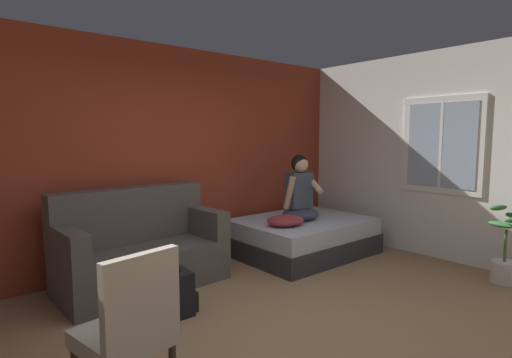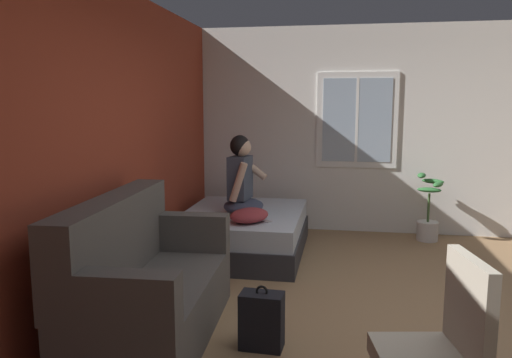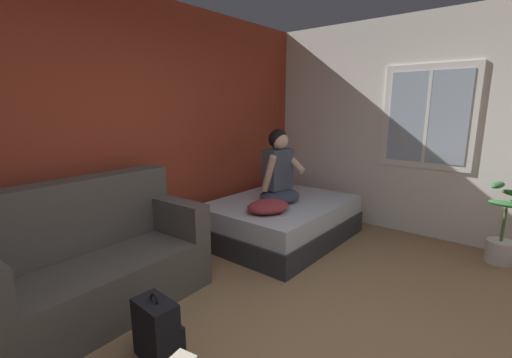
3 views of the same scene
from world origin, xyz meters
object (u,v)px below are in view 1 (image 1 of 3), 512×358
at_px(bed, 302,236).
at_px(couch, 140,250).
at_px(side_chair, 130,327).
at_px(throw_pillow, 286,221).
at_px(backpack, 180,292).
at_px(person_seated, 300,193).
at_px(cell_phone, 297,228).
at_px(potted_plant, 505,256).

relative_size(bed, couch, 1.02).
distance_m(side_chair, throw_pillow, 2.96).
bearing_deg(backpack, side_chair, -130.56).
distance_m(person_seated, cell_phone, 0.61).
height_order(bed, cell_phone, cell_phone).
bearing_deg(backpack, cell_phone, 8.12).
bearing_deg(person_seated, side_chair, -152.10).
bearing_deg(throw_pillow, couch, 165.20).
height_order(person_seated, cell_phone, person_seated).
bearing_deg(bed, side_chair, -152.56).
height_order(bed, side_chair, side_chair).
height_order(couch, potted_plant, couch).
xyz_separation_m(bed, person_seated, (-0.06, -0.00, 0.60)).
distance_m(side_chair, backpack, 1.38).
relative_size(backpack, potted_plant, 0.54).
distance_m(couch, person_seated, 2.20).
distance_m(side_chair, person_seated, 3.43).
bearing_deg(throw_pillow, bed, 18.90).
relative_size(side_chair, throw_pillow, 2.04).
height_order(couch, throw_pillow, couch).
bearing_deg(potted_plant, side_chair, 171.65).
xyz_separation_m(bed, potted_plant, (0.89, -2.18, 0.07)).
height_order(person_seated, potted_plant, person_seated).
relative_size(throw_pillow, cell_phone, 3.33).
distance_m(couch, potted_plant, 3.95).
bearing_deg(cell_phone, couch, 13.57).
xyz_separation_m(cell_phone, potted_plant, (1.33, -1.85, -0.18)).
relative_size(person_seated, backpack, 1.91).
relative_size(bed, throw_pillow, 3.71).
height_order(throw_pillow, potted_plant, potted_plant).
bearing_deg(couch, cell_phone, -19.44).
relative_size(cell_phone, potted_plant, 0.17).
height_order(backpack, cell_phone, cell_phone).
height_order(couch, side_chair, couch).
bearing_deg(person_seated, cell_phone, -139.42).
xyz_separation_m(person_seated, cell_phone, (-0.38, -0.33, -0.35)).
bearing_deg(throw_pillow, backpack, -166.43).
relative_size(person_seated, cell_phone, 6.08).
distance_m(side_chair, potted_plant, 4.01).
distance_m(couch, throw_pillow, 1.78).
xyz_separation_m(person_seated, potted_plant, (0.95, -2.18, -0.53)).
relative_size(side_chair, backpack, 2.14).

